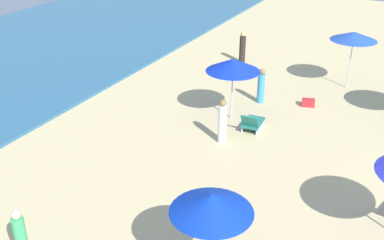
{
  "coord_description": "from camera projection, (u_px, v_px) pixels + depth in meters",
  "views": [
    {
      "loc": [
        -11.72,
        2.67,
        7.99
      ],
      "look_at": [
        1.02,
        9.13,
        1.02
      ],
      "focal_mm": 43.45,
      "sensor_mm": 36.0,
      "label": 1
    }
  ],
  "objects": [
    {
      "name": "umbrella_0",
      "position": [
        233.0,
        65.0,
        17.43
      ],
      "size": [
        2.08,
        2.08,
        2.45
      ],
      "color": "silver",
      "rests_on": "ground_plane"
    },
    {
      "name": "lounge_chair_0_0",
      "position": [
        252.0,
        123.0,
        17.34
      ],
      "size": [
        1.27,
        0.72,
        0.79
      ],
      "rotation": [
        0.0,
        0.0,
        1.63
      ],
      "color": "silver",
      "rests_on": "ground_plane"
    },
    {
      "name": "umbrella_2",
      "position": [
        212.0,
        203.0,
        9.77
      ],
      "size": [
        1.83,
        1.83,
        2.35
      ],
      "color": "silver",
      "rests_on": "ground_plane"
    },
    {
      "name": "umbrella_3",
      "position": [
        354.0,
        36.0,
        20.27
      ],
      "size": [
        2.02,
        2.02,
        2.59
      ],
      "color": "silver",
      "rests_on": "ground_plane"
    },
    {
      "name": "beachgoer_0",
      "position": [
        261.0,
        87.0,
        19.47
      ],
      "size": [
        0.35,
        0.35,
        1.5
      ],
      "rotation": [
        0.0,
        0.0,
        3.33
      ],
      "color": "#3C96C5",
      "rests_on": "ground_plane"
    },
    {
      "name": "beachgoer_2",
      "position": [
        222.0,
        122.0,
        16.27
      ],
      "size": [
        0.43,
        0.43,
        1.64
      ],
      "rotation": [
        0.0,
        0.0,
        2.26
      ],
      "color": "white",
      "rests_on": "ground_plane"
    },
    {
      "name": "beachgoer_3",
      "position": [
        242.0,
        48.0,
        24.11
      ],
      "size": [
        0.45,
        0.45,
        1.64
      ],
      "rotation": [
        0.0,
        0.0,
        2.58
      ],
      "color": "#2C2521",
      "rests_on": "ground_plane"
    },
    {
      "name": "cooler_box_1",
      "position": [
        308.0,
        103.0,
        19.35
      ],
      "size": [
        0.44,
        0.58,
        0.31
      ],
      "primitive_type": "cube",
      "rotation": [
        0.0,
        0.0,
        4.99
      ],
      "color": "red",
      "rests_on": "ground_plane"
    }
  ]
}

